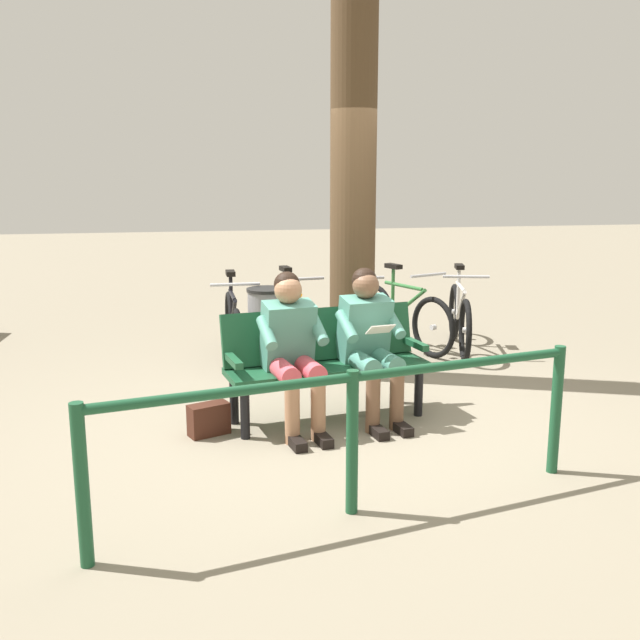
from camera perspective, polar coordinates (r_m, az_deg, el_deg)
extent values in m
plane|color=gray|center=(5.60, 1.49, -8.19)|extent=(40.00, 40.00, 0.00)
cube|color=#194C2D|center=(5.48, 0.65, -3.95)|extent=(1.65, 0.67, 0.05)
cube|color=#194C2D|center=(5.59, -0.04, -1.14)|extent=(1.60, 0.37, 0.42)
cube|color=#194C2D|center=(5.76, 7.73, -1.91)|extent=(0.12, 0.40, 0.05)
cube|color=#194C2D|center=(5.23, -7.15, -3.28)|extent=(0.12, 0.40, 0.05)
cylinder|color=black|center=(5.69, 8.09, -5.84)|extent=(0.07, 0.07, 0.40)
cylinder|color=black|center=(5.18, -6.17, -7.55)|extent=(0.07, 0.07, 0.40)
cylinder|color=black|center=(5.98, 6.53, -4.94)|extent=(0.07, 0.07, 0.40)
cylinder|color=black|center=(5.50, -7.06, -6.45)|extent=(0.07, 0.07, 0.40)
cube|color=#4C8C7A|center=(5.55, 3.64, -0.75)|extent=(0.42, 0.36, 0.55)
sphere|color=brown|center=(5.46, 3.77, 2.84)|extent=(0.21, 0.21, 0.21)
sphere|color=black|center=(5.49, 3.65, 3.27)|extent=(0.20, 0.20, 0.20)
cylinder|color=#4C8C7A|center=(5.46, 5.43, -3.34)|extent=(0.21, 0.42, 0.15)
cylinder|color=brown|center=(5.37, 6.31, -6.59)|extent=(0.11, 0.11, 0.45)
cube|color=black|center=(5.35, 6.75, -8.83)|extent=(0.12, 0.23, 0.07)
cylinder|color=#4C8C7A|center=(5.51, 6.06, -0.20)|extent=(0.13, 0.31, 0.23)
cylinder|color=#4C8C7A|center=(5.38, 3.51, -3.54)|extent=(0.21, 0.42, 0.15)
cylinder|color=brown|center=(5.29, 4.36, -6.85)|extent=(0.11, 0.11, 0.45)
cube|color=black|center=(5.26, 4.79, -9.13)|extent=(0.12, 0.23, 0.07)
cylinder|color=#4C8C7A|center=(5.35, 2.22, -0.51)|extent=(0.13, 0.31, 0.23)
cube|color=silver|center=(5.27, 4.98, -0.76)|extent=(0.22, 0.15, 0.09)
cube|color=#4C8C7A|center=(5.32, -2.66, -1.27)|extent=(0.42, 0.36, 0.55)
sphere|color=#A87554|center=(5.24, -2.63, 2.47)|extent=(0.21, 0.21, 0.21)
sphere|color=black|center=(5.26, -2.74, 2.91)|extent=(0.20, 0.20, 0.20)
cylinder|color=#D84C59|center=(5.22, -0.92, -3.99)|extent=(0.21, 0.42, 0.15)
cylinder|color=#A87554|center=(5.12, -0.15, -7.41)|extent=(0.11, 0.11, 0.45)
cube|color=black|center=(5.10, 0.25, -9.78)|extent=(0.12, 0.23, 0.07)
cylinder|color=#4C8C7A|center=(5.26, -0.19, -0.71)|extent=(0.13, 0.31, 0.23)
cylinder|color=#D84C59|center=(5.16, -3.01, -4.20)|extent=(0.21, 0.42, 0.15)
cylinder|color=#A87554|center=(5.06, -2.29, -7.67)|extent=(0.11, 0.11, 0.45)
cube|color=black|center=(5.04, -1.91, -10.06)|extent=(0.12, 0.23, 0.07)
cylinder|color=#4C8C7A|center=(5.14, -4.38, -1.04)|extent=(0.13, 0.31, 0.23)
cube|color=#3F1E14|center=(5.32, -9.11, -8.05)|extent=(0.33, 0.24, 0.24)
cylinder|color=#4C3823|center=(6.59, 2.74, 11.92)|extent=(0.43, 0.43, 3.86)
cylinder|color=slate|center=(6.71, -4.31, -1.14)|extent=(0.37, 0.37, 0.83)
cylinder|color=black|center=(6.63, -4.37, 2.48)|extent=(0.39, 0.39, 0.03)
torus|color=black|center=(7.40, 11.82, -0.83)|extent=(0.24, 0.65, 0.66)
cylinder|color=silver|center=(7.40, 11.82, -0.83)|extent=(0.06, 0.07, 0.06)
torus|color=black|center=(8.40, 10.94, 0.68)|extent=(0.24, 0.65, 0.66)
cylinder|color=silver|center=(8.40, 10.94, 0.68)|extent=(0.06, 0.07, 0.06)
cylinder|color=silver|center=(7.83, 11.46, 2.70)|extent=(0.22, 0.62, 0.04)
cylinder|color=silver|center=(7.79, 11.47, 1.15)|extent=(0.21, 0.58, 0.43)
cylinder|color=silver|center=(8.03, 11.28, 2.34)|extent=(0.04, 0.04, 0.55)
cube|color=black|center=(7.99, 11.36, 4.32)|extent=(0.15, 0.24, 0.05)
cylinder|color=#B2B2B7|center=(7.41, 11.89, 3.50)|extent=(0.47, 0.17, 0.03)
torus|color=black|center=(7.48, 9.26, -0.60)|extent=(0.29, 0.64, 0.66)
cylinder|color=silver|center=(7.48, 9.26, -0.60)|extent=(0.07, 0.07, 0.06)
torus|color=black|center=(8.25, 4.54, 0.66)|extent=(0.29, 0.64, 0.66)
cylinder|color=silver|center=(8.25, 4.54, 0.66)|extent=(0.07, 0.07, 0.06)
cylinder|color=#337238|center=(7.79, 6.85, 2.80)|extent=(0.26, 0.61, 0.04)
cylinder|color=#337238|center=(7.77, 7.19, 1.27)|extent=(0.25, 0.57, 0.43)
cylinder|color=#337238|center=(7.95, 6.00, 2.41)|extent=(0.04, 0.04, 0.55)
cube|color=black|center=(7.91, 6.04, 4.41)|extent=(0.16, 0.24, 0.05)
cylinder|color=#B2B2B7|center=(7.46, 8.88, 3.67)|extent=(0.46, 0.20, 0.03)
torus|color=black|center=(7.18, 3.53, -0.99)|extent=(0.10, 0.66, 0.66)
cylinder|color=silver|center=(7.18, 3.53, -0.99)|extent=(0.05, 0.06, 0.06)
torus|color=black|center=(8.15, 1.99, 0.56)|extent=(0.10, 0.66, 0.66)
cylinder|color=silver|center=(8.15, 1.99, 0.56)|extent=(0.05, 0.06, 0.06)
cylinder|color=#1E519E|center=(7.60, 2.74, 2.64)|extent=(0.07, 0.63, 0.04)
cylinder|color=#1E519E|center=(7.55, 2.85, 1.05)|extent=(0.07, 0.60, 0.43)
cylinder|color=#1E519E|center=(7.79, 2.46, 2.27)|extent=(0.04, 0.04, 0.55)
cube|color=black|center=(7.74, 2.48, 4.31)|extent=(0.10, 0.22, 0.05)
cylinder|color=#B2B2B7|center=(7.18, 3.41, 3.47)|extent=(0.48, 0.06, 0.03)
torus|color=black|center=(7.09, -1.26, -1.13)|extent=(0.14, 0.66, 0.66)
cylinder|color=silver|center=(7.09, -1.26, -1.13)|extent=(0.06, 0.07, 0.06)
torus|color=black|center=(8.05, -3.44, 0.40)|extent=(0.14, 0.66, 0.66)
cylinder|color=silver|center=(8.05, -3.44, 0.40)|extent=(0.06, 0.07, 0.06)
cylinder|color=orange|center=(7.50, -2.45, 2.52)|extent=(0.11, 0.63, 0.04)
cylinder|color=orange|center=(7.46, -2.26, 0.91)|extent=(0.11, 0.60, 0.43)
cylinder|color=orange|center=(7.68, -2.83, 2.14)|extent=(0.04, 0.04, 0.55)
cube|color=black|center=(7.64, -2.85, 4.21)|extent=(0.12, 0.23, 0.05)
cylinder|color=#B2B2B7|center=(7.09, -1.53, 3.39)|extent=(0.48, 0.09, 0.03)
torus|color=black|center=(6.78, -6.80, -1.81)|extent=(0.07, 0.66, 0.66)
cylinder|color=silver|center=(6.78, -6.80, -1.81)|extent=(0.05, 0.06, 0.06)
torus|color=black|center=(7.77, -7.42, -0.09)|extent=(0.07, 0.66, 0.66)
cylinder|color=silver|center=(7.77, -7.42, -0.09)|extent=(0.05, 0.06, 0.06)
cylinder|color=black|center=(7.20, -7.21, 2.06)|extent=(0.05, 0.63, 0.04)
cylinder|color=black|center=(7.16, -7.12, 0.38)|extent=(0.05, 0.60, 0.43)
cylinder|color=black|center=(7.40, -7.30, 1.68)|extent=(0.04, 0.04, 0.55)
cube|color=black|center=(7.35, -7.35, 3.83)|extent=(0.09, 0.22, 0.05)
cylinder|color=#B2B2B7|center=(6.77, -6.98, 2.92)|extent=(0.48, 0.04, 0.03)
cylinder|color=#194C2D|center=(4.77, 18.78, -7.01)|extent=(0.07, 0.07, 0.85)
cylinder|color=#194C2D|center=(3.99, 2.65, -10.02)|extent=(0.07, 0.07, 0.85)
cylinder|color=#194C2D|center=(3.66, -18.93, -12.76)|extent=(0.07, 0.07, 0.85)
cylinder|color=#194C2D|center=(3.87, 2.71, -4.72)|extent=(2.87, 0.60, 0.06)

